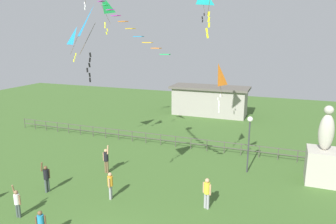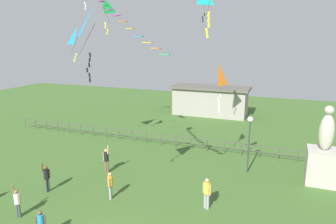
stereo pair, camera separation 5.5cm
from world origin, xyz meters
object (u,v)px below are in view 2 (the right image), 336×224
Objects in this scene: person_0 at (17,201)px; kite_2 at (95,25)px; person_3 at (207,191)px; kite_6 at (218,76)px; person_1 at (110,184)px; person_4 at (41,224)px; kite_3 at (102,5)px; kite_5 at (78,37)px; statue_monument at (323,160)px; lamppost at (250,132)px; person_2 at (46,177)px; person_5 at (106,159)px.

kite_2 is at bearing 16.51° from person_0.
kite_2 is (-4.46, -2.95, 8.48)m from person_3.
kite_6 reaches higher than person_0.
person_4 is (-0.93, -4.39, -0.06)m from person_1.
person_0 is at bearing -89.18° from kite_3.
kite_2 is 1.32× the size of kite_5.
statue_monument is 4.76m from lamppost.
person_2 is 0.80× the size of kite_5.
person_0 is at bearing -128.78° from kite_6.
person_2 is 9.42m from person_3.
kite_6 is (8.48, 7.24, 5.45)m from person_2.
person_5 is 0.60× the size of kite_6.
kite_2 reaches higher than statue_monument.
person_3 is 0.71× the size of kite_5.
person_5 is at bearing 62.51° from person_2.
kite_5 reaches higher than person_0.
lamppost is 13.26m from kite_3.
statue_monument reaches higher than person_3.
person_3 is at bearing 33.54° from kite_2.
lamppost is 2.26× the size of person_3.
person_5 is at bearing -35.23° from kite_5.
lamppost is at bearing 54.34° from person_4.
person_1 is 0.92× the size of person_3.
kite_3 reaches higher than kite_5.
person_3 is at bearing -27.74° from kite_3.
person_1 is at bearing 78.06° from person_4.
person_5 is at bearing 120.82° from kite_2.
kite_3 is (-10.37, -0.80, 8.22)m from lamppost.
person_2 is 9.88m from kite_2.
person_0 is 0.90× the size of person_2.
person_1 is 4.00m from person_2.
person_5 is (-2.09, 2.95, 0.08)m from person_1.
kite_3 is (-2.63, 9.99, 10.25)m from person_4.
person_3 is 0.65× the size of kite_3.
kite_2 reaches higher than person_2.
kite_5 is (-2.02, -0.19, -2.15)m from kite_3.
person_0 is 4.77m from person_1.
kite_2 is at bearing -146.46° from person_3.
person_2 is at bearing 163.89° from kite_2.
person_5 is (-1.16, 7.34, 0.14)m from person_4.
kite_2 is 9.87m from kite_5.
person_0 is at bearing -79.06° from person_2.
kite_2 is (2.97, -4.98, 8.47)m from person_5.
kite_6 is at bearing 40.48° from person_2.
person_0 reaches higher than person_3.
statue_monument is at bearing 43.05° from person_3.
kite_3 is (-8.90, 4.68, 10.12)m from person_3.
person_0 is at bearing -154.24° from person_3.
kite_3 is at bearing 122.41° from person_1.
person_2 is 4.04m from person_5.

